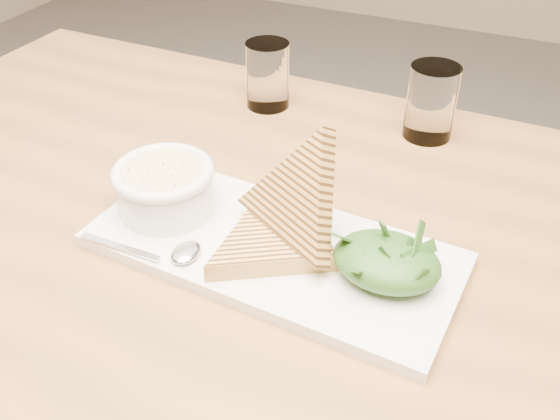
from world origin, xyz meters
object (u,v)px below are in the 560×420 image
at_px(table_top, 205,211).
at_px(glass_near, 268,75).
at_px(platter, 273,249).
at_px(soup_bowl, 166,193).
at_px(glass_far, 431,102).

xyz_separation_m(table_top, glass_near, (-0.04, 0.27, 0.07)).
height_order(table_top, platter, platter).
distance_m(soup_bowl, glass_near, 0.32).
bearing_deg(table_top, platter, -26.54).
bearing_deg(soup_bowl, platter, -3.93).
relative_size(platter, glass_far, 3.84).
relative_size(soup_bowl, glass_far, 1.05).
bearing_deg(soup_bowl, glass_far, 53.88).
distance_m(table_top, glass_near, 0.28).
distance_m(soup_bowl, glass_far, 0.41).
distance_m(platter, soup_bowl, 0.15).
relative_size(table_top, glass_far, 10.64).
xyz_separation_m(table_top, platter, (0.13, -0.06, 0.03)).
bearing_deg(glass_near, platter, -64.13).
bearing_deg(soup_bowl, table_top, 69.37).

